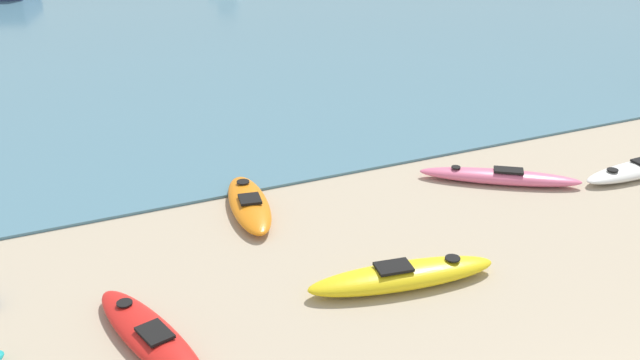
# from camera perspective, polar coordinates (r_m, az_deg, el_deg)

# --- Properties ---
(kayak_on_sand_0) EXTENTS (3.12, 0.82, 0.33)m
(kayak_on_sand_0) POSITION_cam_1_polar(r_m,az_deg,el_deg) (18.21, 23.16, 0.78)
(kayak_on_sand_0) COLOR white
(kayak_on_sand_0) RESTS_ON ground_plane
(kayak_on_sand_2) EXTENTS (3.40, 1.21, 0.41)m
(kayak_on_sand_2) POSITION_cam_1_polar(r_m,az_deg,el_deg) (12.80, 6.29, -7.26)
(kayak_on_sand_2) COLOR yellow
(kayak_on_sand_2) RESTS_ON ground_plane
(kayak_on_sand_3) EXTENTS (3.20, 2.45, 0.34)m
(kayak_on_sand_3) POSITION_cam_1_polar(r_m,az_deg,el_deg) (16.82, 13.54, 0.25)
(kayak_on_sand_3) COLOR #E5668C
(kayak_on_sand_3) RESTS_ON ground_plane
(kayak_on_sand_5) EXTENTS (1.21, 2.75, 0.37)m
(kayak_on_sand_5) POSITION_cam_1_polar(r_m,az_deg,el_deg) (15.19, -5.42, -1.84)
(kayak_on_sand_5) COLOR orange
(kayak_on_sand_5) RESTS_ON ground_plane
(kayak_on_sand_7) EXTENTS (1.47, 3.19, 0.34)m
(kayak_on_sand_7) POSITION_cam_1_polar(r_m,az_deg,el_deg) (11.66, -12.76, -11.58)
(kayak_on_sand_7) COLOR red
(kayak_on_sand_7) RESTS_ON ground_plane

